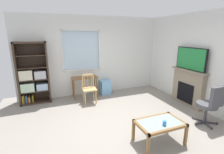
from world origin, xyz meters
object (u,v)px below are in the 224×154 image
at_px(wooden_chair, 89,88).
at_px(fireplace, 188,87).
at_px(tv, 191,59).
at_px(sippy_cup, 165,123).
at_px(plastic_drawer_unit, 105,87).
at_px(office_chair, 211,103).
at_px(bookshelf, 33,77).
at_px(desk_under_window, 85,81).
at_px(coffee_table, 160,125).

height_order(wooden_chair, fireplace, fireplace).
bearing_deg(tv, fireplace, -0.00).
bearing_deg(sippy_cup, plastic_drawer_unit, 91.17).
bearing_deg(wooden_chair, office_chair, -46.14).
relative_size(fireplace, sippy_cup, 13.20).
height_order(bookshelf, fireplace, bookshelf).
height_order(fireplace, tv, tv).
distance_m(wooden_chair, plastic_drawer_unit, 0.95).
bearing_deg(office_chair, wooden_chair, 133.86).
relative_size(bookshelf, desk_under_window, 2.20).
bearing_deg(desk_under_window, sippy_cup, -75.52).
xyz_separation_m(bookshelf, office_chair, (3.90, -3.02, -0.28)).
bearing_deg(sippy_cup, tv, 35.20).
bearing_deg(bookshelf, fireplace, -23.50).
bearing_deg(office_chair, fireplace, 68.10).
distance_m(tv, coffee_table, 2.53).
relative_size(fireplace, coffee_table, 1.30).
relative_size(wooden_chair, office_chair, 0.90).
relative_size(office_chair, coffee_table, 1.10).
xyz_separation_m(bookshelf, coffee_table, (2.39, -3.14, -0.45)).
bearing_deg(desk_under_window, tv, -32.86).
relative_size(wooden_chair, coffee_table, 0.99).
relative_size(plastic_drawer_unit, tv, 0.48).
distance_m(fireplace, office_chair, 1.22).
bearing_deg(plastic_drawer_unit, coffee_table, -88.88).
bearing_deg(coffee_table, fireplace, 32.25).
bearing_deg(tv, bookshelf, 156.41).
bearing_deg(sippy_cup, bookshelf, 126.25).
relative_size(desk_under_window, office_chair, 0.86).
height_order(desk_under_window, tv, tv).
bearing_deg(tv, desk_under_window, 147.14).
xyz_separation_m(fireplace, office_chair, (-0.45, -1.13, 0.00)).
height_order(office_chair, sippy_cup, office_chair).
xyz_separation_m(fireplace, tv, (-0.02, 0.00, 0.87)).
height_order(bookshelf, sippy_cup, bookshelf).
xyz_separation_m(plastic_drawer_unit, tv, (2.01, -1.83, 1.17)).
bearing_deg(fireplace, tv, 180.00).
bearing_deg(office_chair, sippy_cup, -170.87).
bearing_deg(tv, sippy_cup, -144.80).
bearing_deg(tv, wooden_chair, 155.16).
distance_m(bookshelf, wooden_chair, 1.76).
bearing_deg(wooden_chair, tv, -24.84).
bearing_deg(bookshelf, plastic_drawer_unit, -1.55).
bearing_deg(wooden_chair, bookshelf, 158.61).
relative_size(wooden_chair, tv, 0.86).
bearing_deg(wooden_chair, fireplace, -24.69).
distance_m(plastic_drawer_unit, fireplace, 2.75).
bearing_deg(desk_under_window, office_chair, -51.41).
relative_size(bookshelf, wooden_chair, 2.12).
relative_size(bookshelf, fireplace, 1.60).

